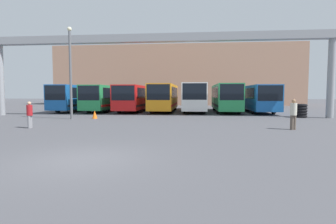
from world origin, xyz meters
name	(u,v)px	position (x,y,z in m)	size (l,w,h in m)	color
ground_plane	(82,160)	(0.00, 0.00, 0.00)	(200.00, 200.00, 0.00)	#47474C
building_backdrop	(177,77)	(0.00, 45.55, 5.55)	(46.19, 12.00, 11.10)	tan
overhead_gantry	(155,47)	(0.00, 15.97, 6.30)	(31.02, 0.80, 7.47)	gray
bus_slot_0	(78,96)	(-10.71, 23.20, 1.77)	(2.45, 10.88, 3.07)	#1959A5
bus_slot_1	(107,97)	(-7.14, 23.53, 1.75)	(2.47, 11.54, 3.03)	#268C4C
bus_slot_2	(135,97)	(-3.57, 23.41, 1.75)	(2.61, 11.30, 3.03)	red
bus_slot_3	(164,96)	(0.00, 22.92, 1.81)	(2.56, 10.33, 3.15)	orange
bus_slot_4	(194,96)	(3.57, 23.81, 1.86)	(2.58, 12.10, 3.22)	silver
bus_slot_5	(225,96)	(7.14, 22.96, 1.81)	(2.50, 10.42, 3.14)	#268C4C
bus_slot_6	(256,97)	(10.71, 23.68, 1.73)	(2.57, 11.84, 3.00)	#1959A5
pedestrian_far_center	(293,114)	(9.30, 7.96, 0.95)	(0.37, 0.37, 1.78)	brown
pedestrian_mid_right	(30,114)	(-6.44, 7.11, 0.86)	(0.34, 0.34, 1.63)	gray
traffic_cone	(95,115)	(-4.84, 13.49, 0.34)	(0.44, 0.44, 0.68)	orange
tire_stack	(301,111)	(12.95, 16.26, 0.60)	(1.04, 1.04, 1.20)	black
lamp_post	(70,69)	(-6.61, 12.93, 4.13)	(0.36, 0.36, 7.53)	#595B60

